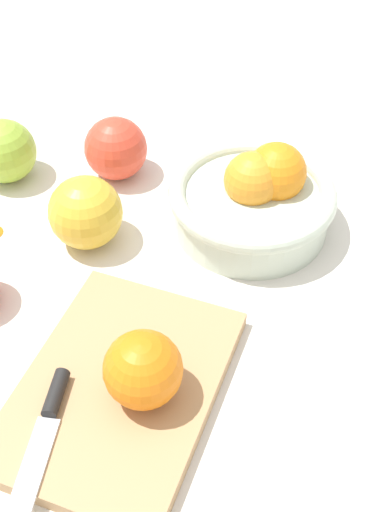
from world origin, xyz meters
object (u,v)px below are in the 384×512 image
apple_front_left_3 (116,148)px  apple_front_left_2 (4,151)px  cutting_board (119,389)px  knife (45,428)px  apple_front_left (86,212)px  orange_on_board (143,369)px  bowl (254,199)px

apple_front_left_3 → apple_front_left_2: bearing=-72.8°
cutting_board → knife: size_ratio=1.53×
knife → apple_front_left_3: size_ratio=1.99×
knife → apple_front_left_2: size_ratio=1.97×
knife → apple_front_left: size_ratio=1.88×
cutting_board → apple_front_left_3: bearing=-160.5°
knife → apple_front_left_3: bearing=-169.9°
cutting_board → orange_on_board: bearing=84.0°
apple_front_left → apple_front_left_3: bearing=-176.0°
orange_on_board → knife: bearing=-50.4°
bowl → apple_front_left_3: 0.19m
apple_front_left → apple_front_left_2: 0.16m
orange_on_board → apple_front_left_3: orange_on_board is taller
bowl → apple_front_left_3: (-0.05, -0.18, 0.00)m
cutting_board → apple_front_left: bearing=-151.5°
orange_on_board → knife: orange_on_board is taller
apple_front_left_3 → apple_front_left: bearing=4.0°
apple_front_left_3 → orange_on_board: bearing=23.5°
orange_on_board → apple_front_left_2: orange_on_board is taller
cutting_board → orange_on_board: orange_on_board is taller
apple_front_left_2 → bowl: bearing=88.2°
knife → apple_front_left_2: 0.39m
bowl → apple_front_left_2: bowl is taller
orange_on_board → knife: size_ratio=0.45×
bowl → orange_on_board: bowl is taller
orange_on_board → apple_front_left_3: bearing=-156.5°
orange_on_board → apple_front_left_2: bearing=-135.6°
bowl → knife: (0.32, -0.12, -0.02)m
knife → cutting_board: bearing=144.1°
bowl → orange_on_board: 0.27m
apple_front_left → apple_front_left_2: apple_front_left is taller
orange_on_board → apple_front_left_3: size_ratio=0.89×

